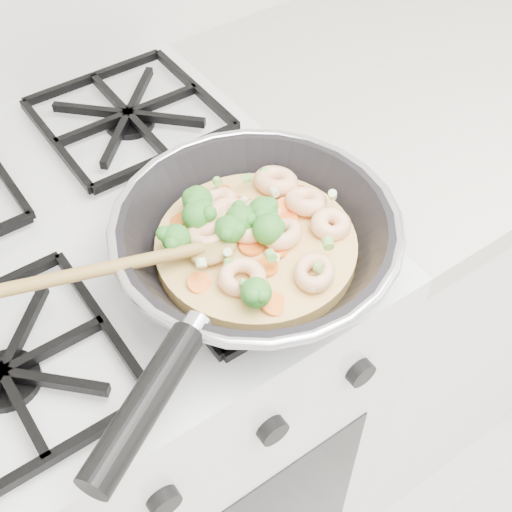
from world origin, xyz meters
TOP-DOWN VIEW (x-y plane):
  - stove at (0.00, 1.70)m, footprint 0.60×0.60m
  - counter_right at (0.80, 1.70)m, footprint 1.00×0.60m
  - skillet at (0.13, 1.52)m, footprint 0.46×0.33m

SIDE VIEW (x-z plane):
  - counter_right at x=0.80m, z-range 0.00..0.90m
  - stove at x=0.00m, z-range 0.00..0.92m
  - skillet at x=0.13m, z-range 0.91..1.00m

